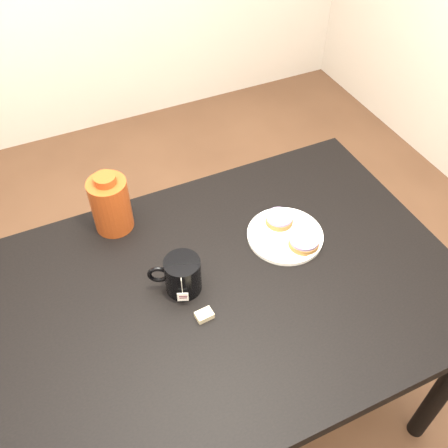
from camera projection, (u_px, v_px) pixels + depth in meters
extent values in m
plane|color=brown|center=(216.00, 407.00, 1.92)|extent=(4.00, 4.00, 0.00)
cube|color=black|center=(212.00, 296.00, 1.39)|extent=(1.40, 0.90, 0.04)
cylinder|color=black|center=(445.00, 386.00, 1.60)|extent=(0.06, 0.06, 0.71)
cylinder|color=black|center=(316.00, 226.00, 2.09)|extent=(0.06, 0.06, 0.71)
cylinder|color=white|center=(285.00, 235.00, 1.51)|extent=(0.23, 0.23, 0.01)
torus|color=white|center=(285.00, 234.00, 1.51)|extent=(0.23, 0.23, 0.01)
cylinder|color=brown|center=(279.00, 220.00, 1.53)|extent=(0.11, 0.11, 0.02)
cylinder|color=gray|center=(279.00, 217.00, 1.52)|extent=(0.11, 0.11, 0.01)
cylinder|color=brown|center=(304.00, 243.00, 1.47)|extent=(0.11, 0.11, 0.02)
cylinder|color=gray|center=(304.00, 240.00, 1.46)|extent=(0.11, 0.11, 0.01)
cylinder|color=black|center=(183.00, 275.00, 1.34)|extent=(0.13, 0.13, 0.11)
cylinder|color=black|center=(182.00, 264.00, 1.31)|extent=(0.09, 0.09, 0.00)
torus|color=black|center=(158.00, 275.00, 1.34)|extent=(0.06, 0.03, 0.06)
cylinder|color=beige|center=(182.00, 286.00, 1.29)|extent=(0.00, 0.00, 0.06)
cube|color=white|center=(183.00, 296.00, 1.32)|extent=(0.03, 0.01, 0.03)
cube|color=#C6B793|center=(204.00, 315.00, 1.31)|extent=(0.05, 0.04, 0.02)
cylinder|color=maroon|center=(111.00, 205.00, 1.48)|extent=(0.13, 0.13, 0.18)
cylinder|color=maroon|center=(105.00, 180.00, 1.41)|extent=(0.06, 0.06, 0.02)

